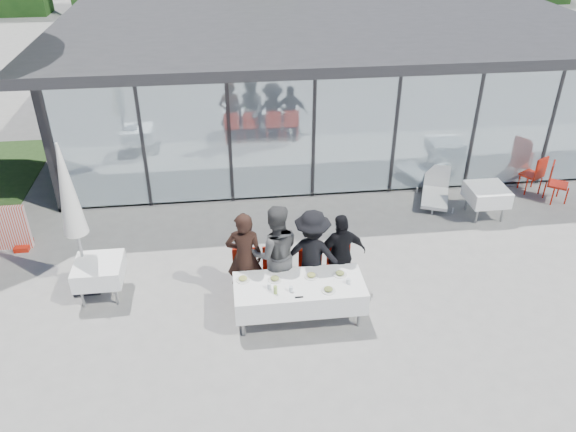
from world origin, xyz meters
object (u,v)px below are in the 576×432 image
(plate_c, at_px, (311,276))
(spare_table_right, at_px, (487,195))
(diner_d, at_px, (341,255))
(folded_eyeglasses, at_px, (299,297))
(lounger, at_px, (436,190))
(plate_b, at_px, (275,279))
(plate_extra, at_px, (328,290))
(juice_bottle, at_px, (275,290))
(diner_chair_b, at_px, (275,269))
(diner_chair_a, at_px, (245,271))
(diner_chair_d, at_px, (339,265))
(diner_c, at_px, (312,254))
(plate_a, at_px, (243,279))
(spare_chair_b, at_px, (536,173))
(spare_chair_a, at_px, (555,180))
(plate_d, at_px, (340,274))
(diner_a, at_px, (245,257))
(spare_table_left, at_px, (99,271))
(dining_table, at_px, (299,293))
(diner_b, at_px, (275,253))
(market_umbrella, at_px, (69,199))
(diner_chair_c, at_px, (311,267))

(plate_c, relative_size, spare_table_right, 0.28)
(diner_d, bearing_deg, folded_eyeglasses, 38.54)
(diner_d, xyz_separation_m, lounger, (3.03, 3.22, -0.57))
(plate_b, xyz_separation_m, spare_table_right, (5.15, 2.85, -0.22))
(diner_d, height_order, plate_c, diner_d)
(plate_extra, height_order, juice_bottle, juice_bottle)
(plate_c, bearing_deg, diner_chair_b, 134.89)
(diner_chair_a, relative_size, diner_chair_d, 1.00)
(diner_chair_d, distance_m, juice_bottle, 1.64)
(diner_c, distance_m, plate_a, 1.36)
(plate_a, relative_size, plate_b, 1.00)
(spare_chair_b, bearing_deg, spare_chair_a, -59.41)
(spare_table_right, relative_size, spare_chair_b, 0.88)
(plate_a, bearing_deg, spare_chair_a, 23.36)
(folded_eyeglasses, xyz_separation_m, lounger, (3.95, 4.26, -0.50))
(plate_a, height_order, plate_d, same)
(diner_chair_a, distance_m, juice_bottle, 1.11)
(plate_a, bearing_deg, diner_a, 82.40)
(diner_a, distance_m, plate_b, 0.72)
(diner_d, height_order, spare_table_left, diner_d)
(dining_table, height_order, plate_d, plate_d)
(diner_chair_a, xyz_separation_m, diner_d, (1.76, -0.09, 0.29))
(diner_b, bearing_deg, plate_a, 33.46)
(spare_table_left, relative_size, market_umbrella, 0.29)
(plate_b, distance_m, spare_table_right, 5.89)
(plate_a, bearing_deg, plate_c, -2.32)
(diner_chair_c, bearing_deg, spare_table_left, 175.35)
(diner_a, height_order, spare_chair_a, diner_a)
(diner_chair_b, xyz_separation_m, diner_d, (1.20, -0.09, 0.29))
(plate_a, xyz_separation_m, plate_b, (0.55, -0.06, 0.00))
(plate_d, xyz_separation_m, plate_extra, (-0.29, -0.42, 0.00))
(plate_c, bearing_deg, juice_bottle, -150.33)
(diner_d, bearing_deg, diner_chair_c, -19.22)
(diner_chair_a, bearing_deg, juice_bottle, -64.36)
(plate_a, distance_m, plate_extra, 1.49)
(diner_d, bearing_deg, diner_b, -9.97)
(juice_bottle, xyz_separation_m, lounger, (4.33, 4.10, -0.57))
(dining_table, distance_m, spare_table_left, 3.72)
(juice_bottle, bearing_deg, diner_chair_a, 115.64)
(diner_c, xyz_separation_m, plate_d, (0.42, -0.50, -0.10))
(spare_table_right, bearing_deg, diner_d, -148.93)
(lounger, bearing_deg, plate_c, -134.51)
(diner_a, relative_size, spare_table_left, 2.12)
(plate_a, xyz_separation_m, folded_eyeglasses, (0.90, -0.59, -0.02))
(plate_extra, xyz_separation_m, spare_chair_a, (6.22, 3.77, -0.24))
(diner_d, xyz_separation_m, spare_table_left, (-4.42, 0.40, -0.27))
(plate_extra, height_order, market_umbrella, market_umbrella)
(diner_chair_d, xyz_separation_m, spare_chair_a, (5.82, 2.76, 0.00))
(diner_b, distance_m, spare_table_left, 3.27)
(juice_bottle, bearing_deg, plate_a, 140.53)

